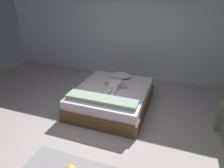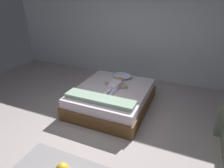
% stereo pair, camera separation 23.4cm
% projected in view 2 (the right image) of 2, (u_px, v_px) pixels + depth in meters
% --- Properties ---
extents(ground_plane, '(8.00, 8.00, 0.00)m').
position_uv_depth(ground_plane, '(91.00, 142.00, 3.27)').
color(ground_plane, '#B1A4A4').
extents(wall_behind_bed, '(8.00, 0.12, 2.79)m').
position_uv_depth(wall_behind_bed, '(144.00, 28.00, 5.17)').
color(wall_behind_bed, silver).
rests_on(wall_behind_bed, ground_plane).
extents(bed, '(1.49, 1.73, 0.44)m').
position_uv_depth(bed, '(112.00, 98.00, 4.17)').
color(bed, brown).
rests_on(bed, ground_plane).
extents(pillow, '(0.47, 0.33, 0.12)m').
position_uv_depth(pillow, '(122.00, 76.00, 4.54)').
color(pillow, silver).
rests_on(pillow, bed).
extents(baby, '(0.50, 0.69, 0.17)m').
position_uv_depth(baby, '(116.00, 85.00, 4.08)').
color(baby, white).
rests_on(baby, bed).
extents(toothbrush, '(0.08, 0.13, 0.02)m').
position_uv_depth(toothbrush, '(127.00, 86.00, 4.14)').
color(toothbrush, '#3194DA').
rests_on(toothbrush, bed).
extents(blanket, '(1.34, 0.29, 0.08)m').
position_uv_depth(blanket, '(100.00, 99.00, 3.59)').
color(blanket, '#95B49B').
rests_on(blanket, bed).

